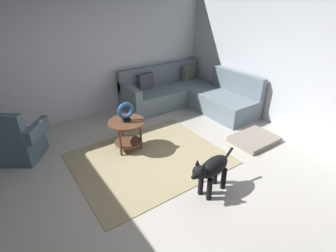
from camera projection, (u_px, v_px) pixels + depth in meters
ground_plane at (166, 189)px, 3.58m from camera, size 6.00×6.00×0.10m
wall_back at (82, 51)px, 5.07m from camera, size 6.00×0.12×2.70m
wall_right at (306, 60)px, 4.42m from camera, size 0.12×6.00×2.70m
area_rug at (149, 158)px, 4.14m from camera, size 2.30×1.90×0.01m
sectional_couch at (187, 95)px, 5.90m from camera, size 2.20×2.25×0.88m
armchair at (16, 142)px, 3.98m from camera, size 1.00×0.95×0.88m
side_table at (127, 128)px, 4.20m from camera, size 0.60×0.60×0.54m
torus_sculpture at (126, 111)px, 4.06m from camera, size 0.28×0.08×0.33m
dog_bed_mat at (254, 139)px, 4.60m from camera, size 0.80×0.60×0.09m
dog at (212, 169)px, 3.27m from camera, size 0.84×0.30×0.63m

